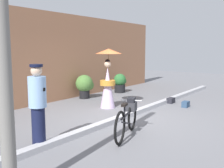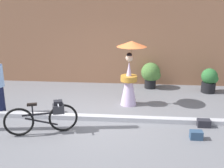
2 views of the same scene
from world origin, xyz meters
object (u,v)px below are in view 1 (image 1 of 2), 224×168
(potted_plant_by_door, at_px, (85,85))
(utility_pole, at_px, (0,5))
(bicycle_near_officer, at_px, (128,117))
(backpack_spare, at_px, (186,104))
(person_with_parasol, at_px, (108,78))
(backpack_on_pavement, at_px, (171,100))
(person_officer, at_px, (38,104))
(potted_plant_small, at_px, (120,83))

(potted_plant_by_door, distance_m, utility_pole, 7.01)
(bicycle_near_officer, distance_m, backpack_spare, 3.48)
(potted_plant_by_door, bearing_deg, person_with_parasol, -113.22)
(bicycle_near_officer, relative_size, potted_plant_by_door, 1.77)
(backpack_on_pavement, xyz_separation_m, utility_pole, (-6.71, -0.82, 2.30))
(bicycle_near_officer, relative_size, person_with_parasol, 0.85)
(bicycle_near_officer, xyz_separation_m, person_officer, (-1.60, 1.01, 0.44))
(person_with_parasol, relative_size, potted_plant_by_door, 2.08)
(backpack_on_pavement, height_order, utility_pole, utility_pole)
(person_with_parasol, height_order, backpack_spare, person_with_parasol)
(backpack_on_pavement, height_order, backpack_spare, backpack_spare)
(person_with_parasol, bearing_deg, backpack_spare, -52.02)
(person_with_parasol, height_order, potted_plant_small, person_with_parasol)
(potted_plant_by_door, height_order, utility_pole, utility_pole)
(bicycle_near_officer, distance_m, utility_pole, 3.54)
(person_officer, bearing_deg, potted_plant_small, 21.29)
(person_officer, xyz_separation_m, potted_plant_by_door, (4.22, 2.70, -0.34))
(potted_plant_small, height_order, backpack_on_pavement, potted_plant_small)
(bicycle_near_officer, height_order, potted_plant_small, potted_plant_small)
(potted_plant_by_door, xyz_separation_m, backpack_on_pavement, (1.17, -3.04, -0.42))
(potted_plant_small, relative_size, backpack_on_pavement, 2.63)
(backpack_on_pavement, distance_m, utility_pole, 7.14)
(person_officer, relative_size, backpack_on_pavement, 5.11)
(person_with_parasol, relative_size, potted_plant_small, 2.30)
(person_with_parasol, distance_m, backpack_on_pavement, 2.49)
(utility_pole, bearing_deg, person_officer, 41.24)
(bicycle_near_officer, distance_m, person_with_parasol, 2.82)
(bicycle_near_officer, relative_size, utility_pole, 0.34)
(person_officer, bearing_deg, utility_pole, -138.76)
(person_with_parasol, height_order, utility_pole, utility_pole)
(backpack_on_pavement, relative_size, backpack_spare, 1.13)
(backpack_spare, bearing_deg, utility_pole, -178.60)
(bicycle_near_officer, bearing_deg, backpack_spare, 0.07)
(bicycle_near_officer, xyz_separation_m, utility_pole, (-2.93, -0.15, 1.98))
(person_officer, bearing_deg, bicycle_near_officer, -32.16)
(potted_plant_by_door, distance_m, backpack_on_pavement, 3.28)
(bicycle_near_officer, height_order, backpack_on_pavement, bicycle_near_officer)
(person_with_parasol, distance_m, backpack_spare, 2.71)
(person_officer, height_order, utility_pole, utility_pole)
(potted_plant_small, xyz_separation_m, utility_pole, (-7.47, -3.56, 1.96))
(potted_plant_by_door, relative_size, backpack_spare, 3.29)
(person_officer, height_order, person_with_parasol, person_with_parasol)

